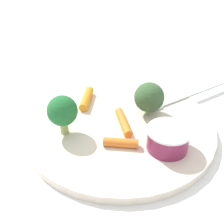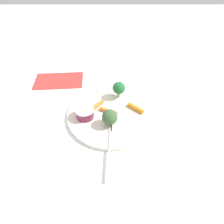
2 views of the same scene
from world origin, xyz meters
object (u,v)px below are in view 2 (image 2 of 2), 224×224
(broccoli_floret_0, at_px, (110,117))
(carrot_stick_2, at_px, (98,105))
(broccoli_floret_1, at_px, (119,88))
(fork, at_px, (110,148))
(sauce_cup, at_px, (85,113))
(napkin, at_px, (59,80))
(carrot_stick_0, at_px, (136,108))
(carrot_stick_1, at_px, (108,112))
(plate, at_px, (112,114))

(broccoli_floret_0, height_order, carrot_stick_2, broccoli_floret_0)
(broccoli_floret_1, relative_size, fork, 0.33)
(sauce_cup, height_order, napkin, sauce_cup)
(carrot_stick_0, distance_m, carrot_stick_1, 0.09)
(carrot_stick_0, bearing_deg, broccoli_floret_0, 37.07)
(carrot_stick_1, distance_m, carrot_stick_2, 0.05)
(fork, bearing_deg, plate, -92.18)
(plate, xyz_separation_m, fork, (0.01, 0.14, 0.01))
(broccoli_floret_0, xyz_separation_m, napkin, (0.20, -0.24, -0.04))
(carrot_stick_2, bearing_deg, broccoli_floret_0, 115.94)
(sauce_cup, xyz_separation_m, carrot_stick_0, (-0.16, -0.03, -0.01))
(carrot_stick_1, bearing_deg, sauce_cup, 11.17)
(plate, relative_size, sauce_cup, 4.93)
(sauce_cup, xyz_separation_m, broccoli_floret_0, (-0.08, 0.03, 0.01))
(broccoli_floret_0, distance_m, broccoli_floret_1, 0.13)
(plate, distance_m, carrot_stick_0, 0.08)
(plate, height_order, broccoli_floret_1, broccoli_floret_1)
(carrot_stick_0, bearing_deg, plate, 9.03)
(broccoli_floret_0, bearing_deg, carrot_stick_1, -85.19)
(carrot_stick_2, xyz_separation_m, fork, (-0.04, 0.17, -0.00))
(broccoli_floret_1, bearing_deg, fork, 82.35)
(carrot_stick_1, xyz_separation_m, fork, (-0.00, 0.13, -0.00))
(sauce_cup, relative_size, broccoli_floret_1, 0.98)
(sauce_cup, bearing_deg, plate, -167.32)
(carrot_stick_0, bearing_deg, sauce_cup, 10.92)
(broccoli_floret_1, distance_m, carrot_stick_0, 0.09)
(carrot_stick_1, relative_size, fork, 0.33)
(broccoli_floret_1, bearing_deg, sauce_cup, 42.56)
(broccoli_floret_1, height_order, fork, broccoli_floret_1)
(carrot_stick_0, distance_m, napkin, 0.33)
(sauce_cup, xyz_separation_m, carrot_stick_1, (-0.07, -0.01, -0.01))
(carrot_stick_0, xyz_separation_m, napkin, (0.28, -0.18, -0.02))
(plate, xyz_separation_m, broccoli_floret_0, (0.01, 0.05, 0.03))
(carrot_stick_2, distance_m, napkin, 0.23)
(carrot_stick_2, bearing_deg, carrot_stick_1, 135.79)
(carrot_stick_1, xyz_separation_m, carrot_stick_2, (0.03, -0.03, 0.00))
(broccoli_floret_1, relative_size, carrot_stick_2, 1.25)
(napkin, bearing_deg, sauce_cup, 121.07)
(plate, height_order, carrot_stick_1, carrot_stick_1)
(plate, bearing_deg, napkin, -42.55)
(fork, bearing_deg, carrot_stick_2, -76.64)
(carrot_stick_0, bearing_deg, broccoli_floret_1, -51.32)
(carrot_stick_2, bearing_deg, broccoli_floret_1, -144.81)
(plate, distance_m, broccoli_floret_0, 0.06)
(broccoli_floret_0, distance_m, carrot_stick_2, 0.09)
(sauce_cup, distance_m, fork, 0.14)
(plate, bearing_deg, carrot_stick_2, -33.75)
(broccoli_floret_0, height_order, broccoli_floret_1, broccoli_floret_1)
(plate, xyz_separation_m, carrot_stick_0, (-0.08, -0.01, 0.01))
(carrot_stick_2, xyz_separation_m, napkin, (0.16, -0.16, -0.02))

